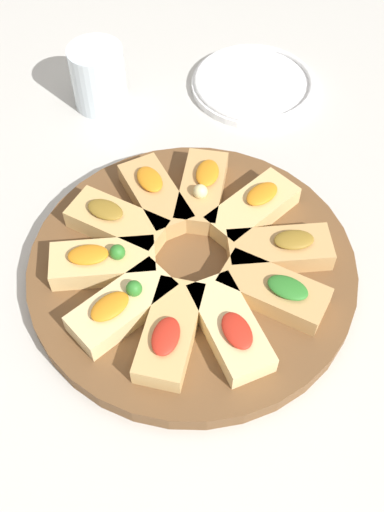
# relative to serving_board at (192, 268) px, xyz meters

# --- Properties ---
(ground_plane) EXTENTS (3.00, 3.00, 0.00)m
(ground_plane) POSITION_rel_serving_board_xyz_m (0.00, 0.00, -0.01)
(ground_plane) COLOR beige
(serving_board) EXTENTS (0.38, 0.38, 0.02)m
(serving_board) POSITION_rel_serving_board_xyz_m (0.00, 0.00, 0.00)
(serving_board) COLOR brown
(serving_board) RESTS_ON ground_plane
(focaccia_slice_0) EXTENTS (0.09, 0.13, 0.03)m
(focaccia_slice_0) POSITION_rel_serving_board_xyz_m (0.04, 0.09, 0.02)
(focaccia_slice_0) COLOR tan
(focaccia_slice_0) RESTS_ON serving_board
(focaccia_slice_1) EXTENTS (0.07, 0.12, 0.03)m
(focaccia_slice_1) POSITION_rel_serving_board_xyz_m (-0.02, 0.10, 0.02)
(focaccia_slice_1) COLOR tan
(focaccia_slice_1) RESTS_ON serving_board
(focaccia_slice_2) EXTENTS (0.12, 0.11, 0.03)m
(focaccia_slice_2) POSITION_rel_serving_board_xyz_m (-0.08, 0.06, 0.02)
(focaccia_slice_2) COLOR #DBB775
(focaccia_slice_2) RESTS_ON serving_board
(focaccia_slice_3) EXTENTS (0.12, 0.05, 0.04)m
(focaccia_slice_3) POSITION_rel_serving_board_xyz_m (-0.10, 0.00, 0.03)
(focaccia_slice_3) COLOR tan
(focaccia_slice_3) RESTS_ON serving_board
(focaccia_slice_4) EXTENTS (0.12, 0.11, 0.03)m
(focaccia_slice_4) POSITION_rel_serving_board_xyz_m (-0.08, -0.06, 0.02)
(focaccia_slice_4) COLOR tan
(focaccia_slice_4) RESTS_ON serving_board
(focaccia_slice_5) EXTENTS (0.09, 0.13, 0.03)m
(focaccia_slice_5) POSITION_rel_serving_board_xyz_m (-0.04, -0.09, 0.02)
(focaccia_slice_5) COLOR tan
(focaccia_slice_5) RESTS_ON serving_board
(focaccia_slice_6) EXTENTS (0.07, 0.12, 0.04)m
(focaccia_slice_6) POSITION_rel_serving_board_xyz_m (0.02, -0.10, 0.03)
(focaccia_slice_6) COLOR #DBB775
(focaccia_slice_6) RESTS_ON serving_board
(focaccia_slice_7) EXTENTS (0.12, 0.11, 0.04)m
(focaccia_slice_7) POSITION_rel_serving_board_xyz_m (0.08, -0.07, 0.03)
(focaccia_slice_7) COLOR #E5C689
(focaccia_slice_7) RESTS_ON serving_board
(focaccia_slice_8) EXTENTS (0.12, 0.06, 0.03)m
(focaccia_slice_8) POSITION_rel_serving_board_xyz_m (0.10, -0.01, 0.02)
(focaccia_slice_8) COLOR tan
(focaccia_slice_8) RESTS_ON serving_board
(focaccia_slice_9) EXTENTS (0.13, 0.10, 0.03)m
(focaccia_slice_9) POSITION_rel_serving_board_xyz_m (0.09, 0.05, 0.02)
(focaccia_slice_9) COLOR #E5C689
(focaccia_slice_9) RESTS_ON serving_board
(plate_left) EXTENTS (0.19, 0.19, 0.02)m
(plate_left) POSITION_rel_serving_board_xyz_m (-0.35, 0.05, -0.00)
(plate_left) COLOR white
(plate_left) RESTS_ON ground_plane
(water_glass) EXTENTS (0.08, 0.08, 0.09)m
(water_glass) POSITION_rel_serving_board_xyz_m (-0.29, -0.17, 0.03)
(water_glass) COLOR silver
(water_glass) RESTS_ON ground_plane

